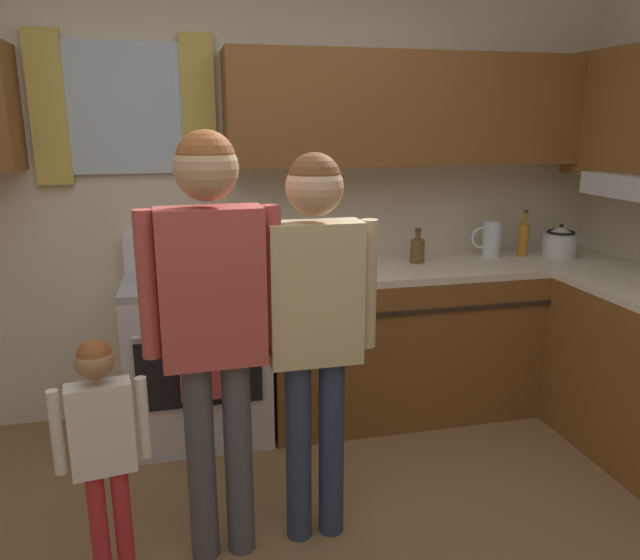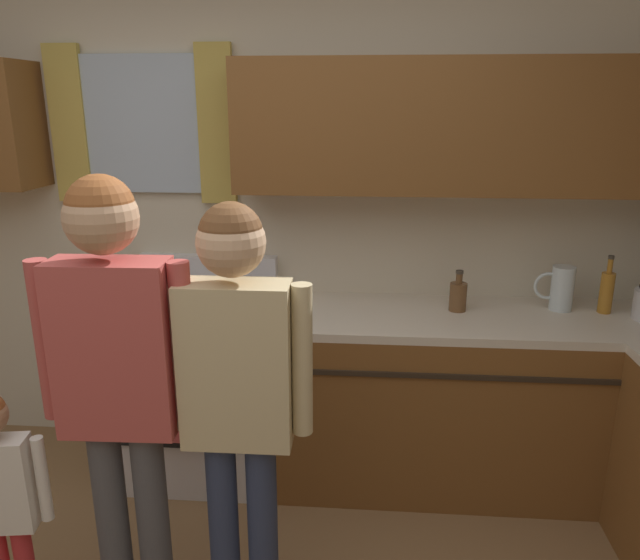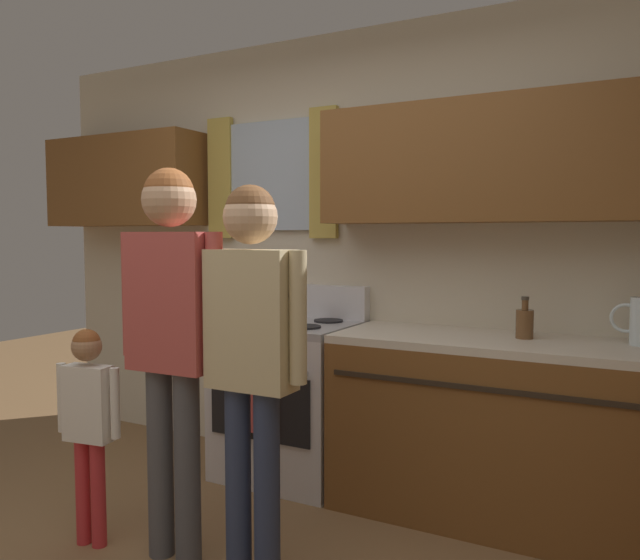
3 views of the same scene
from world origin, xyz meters
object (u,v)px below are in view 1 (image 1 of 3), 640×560
(stovetop_kettle, at_px, (560,242))
(bottle_oil_amber, at_px, (523,238))
(bottle_squat_brown, at_px, (417,250))
(adult_in_plaid, at_px, (315,308))
(small_child, at_px, (102,437))
(adult_holding_child, at_px, (213,304))
(water_pitcher, at_px, (491,239))
(stove_oven, at_px, (198,353))

(stovetop_kettle, bearing_deg, bottle_oil_amber, 157.19)
(bottle_squat_brown, height_order, stovetop_kettle, stovetop_kettle)
(adult_in_plaid, distance_m, small_child, 0.90)
(stovetop_kettle, relative_size, adult_holding_child, 0.16)
(stovetop_kettle, relative_size, adult_in_plaid, 0.17)
(water_pitcher, bearing_deg, adult_in_plaid, -140.27)
(stove_oven, height_order, bottle_oil_amber, bottle_oil_amber)
(stove_oven, relative_size, adult_holding_child, 0.65)
(adult_holding_child, bearing_deg, adult_in_plaid, 3.85)
(stovetop_kettle, bearing_deg, adult_in_plaid, -150.02)
(stovetop_kettle, relative_size, small_child, 0.28)
(bottle_oil_amber, distance_m, adult_holding_child, 2.27)
(adult_holding_child, bearing_deg, small_child, -167.93)
(bottle_oil_amber, xyz_separation_m, stovetop_kettle, (0.20, -0.08, -0.01))
(adult_holding_child, height_order, small_child, adult_holding_child)
(stovetop_kettle, height_order, adult_holding_child, adult_holding_child)
(water_pitcher, height_order, small_child, water_pitcher)
(bottle_oil_amber, bearing_deg, bottle_squat_brown, -177.66)
(stove_oven, xyz_separation_m, adult_holding_child, (0.05, -1.05, 0.59))
(stove_oven, distance_m, bottle_squat_brown, 1.40)
(bottle_squat_brown, xyz_separation_m, water_pitcher, (0.50, 0.06, 0.03))
(bottle_oil_amber, xyz_separation_m, water_pitcher, (-0.21, 0.03, 0.00))
(stovetop_kettle, bearing_deg, small_child, -156.17)
(stovetop_kettle, distance_m, small_child, 2.84)
(adult_in_plaid, bearing_deg, water_pitcher, 39.73)
(bottle_oil_amber, height_order, small_child, bottle_oil_amber)
(stovetop_kettle, relative_size, water_pitcher, 1.24)
(water_pitcher, bearing_deg, bottle_oil_amber, -7.17)
(water_pitcher, distance_m, adult_in_plaid, 1.78)
(stovetop_kettle, bearing_deg, adult_holding_child, -154.12)
(stove_oven, bearing_deg, adult_holding_child, -87.51)
(small_child, bearing_deg, adult_in_plaid, 8.12)
(stovetop_kettle, bearing_deg, water_pitcher, 164.85)
(stove_oven, height_order, stovetop_kettle, stovetop_kettle)
(stovetop_kettle, bearing_deg, stove_oven, -179.94)
(bottle_oil_amber, xyz_separation_m, adult_in_plaid, (-1.57, -1.11, -0.00))
(bottle_oil_amber, bearing_deg, adult_holding_child, -149.98)
(stove_oven, xyz_separation_m, bottle_oil_amber, (2.01, 0.09, 0.54))
(stovetop_kettle, xyz_separation_m, adult_holding_child, (-2.17, -1.05, 0.06))
(adult_in_plaid, bearing_deg, small_child, -171.88)
(adult_holding_child, bearing_deg, stove_oven, 92.49)
(bottle_squat_brown, height_order, adult_in_plaid, adult_in_plaid)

